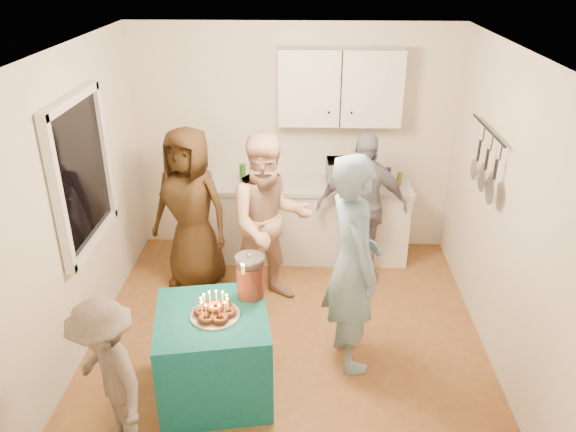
{
  "coord_description": "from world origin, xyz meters",
  "views": [
    {
      "loc": [
        0.16,
        -4.1,
        3.3
      ],
      "look_at": [
        0.0,
        0.35,
        1.15
      ],
      "focal_mm": 35.0,
      "sensor_mm": 36.0,
      "label": 1
    }
  ],
  "objects_px": {
    "counter": "(309,222)",
    "woman_back_center": "(270,222)",
    "microwave": "(349,172)",
    "punch_jar": "(250,277)",
    "woman_back_left": "(191,209)",
    "woman_back_right": "(362,207)",
    "child_near_left": "(108,376)",
    "man_birthday": "(353,264)",
    "party_table": "(214,354)"
  },
  "relations": [
    {
      "from": "counter",
      "to": "woman_back_center",
      "type": "xyz_separation_m",
      "value": [
        -0.39,
        -0.95,
        0.46
      ]
    },
    {
      "from": "counter",
      "to": "microwave",
      "type": "bearing_deg",
      "value": 0.0
    },
    {
      "from": "punch_jar",
      "to": "woman_back_left",
      "type": "distance_m",
      "value": 1.58
    },
    {
      "from": "microwave",
      "to": "woman_back_left",
      "type": "xyz_separation_m",
      "value": [
        -1.65,
        -0.64,
        -0.18
      ]
    },
    {
      "from": "woman_back_right",
      "to": "child_near_left",
      "type": "relative_size",
      "value": 1.33
    },
    {
      "from": "counter",
      "to": "man_birthday",
      "type": "distance_m",
      "value": 1.94
    },
    {
      "from": "party_table",
      "to": "child_near_left",
      "type": "distance_m",
      "value": 0.87
    },
    {
      "from": "counter",
      "to": "party_table",
      "type": "relative_size",
      "value": 2.59
    },
    {
      "from": "child_near_left",
      "to": "woman_back_center",
      "type": "bearing_deg",
      "value": 108.69
    },
    {
      "from": "man_birthday",
      "to": "woman_back_right",
      "type": "bearing_deg",
      "value": -23.44
    },
    {
      "from": "party_table",
      "to": "microwave",
      "type": "bearing_deg",
      "value": 62.82
    },
    {
      "from": "man_birthday",
      "to": "woman_back_center",
      "type": "distance_m",
      "value": 1.16
    },
    {
      "from": "party_table",
      "to": "woman_back_left",
      "type": "distance_m",
      "value": 1.79
    },
    {
      "from": "counter",
      "to": "microwave",
      "type": "distance_m",
      "value": 0.75
    },
    {
      "from": "punch_jar",
      "to": "woman_back_left",
      "type": "height_order",
      "value": "woman_back_left"
    },
    {
      "from": "child_near_left",
      "to": "party_table",
      "type": "bearing_deg",
      "value": 86.8
    },
    {
      "from": "microwave",
      "to": "woman_back_left",
      "type": "bearing_deg",
      "value": -161.42
    },
    {
      "from": "child_near_left",
      "to": "counter",
      "type": "bearing_deg",
      "value": 110.44
    },
    {
      "from": "man_birthday",
      "to": "woman_back_right",
      "type": "height_order",
      "value": "man_birthday"
    },
    {
      "from": "microwave",
      "to": "woman_back_left",
      "type": "distance_m",
      "value": 1.78
    },
    {
      "from": "microwave",
      "to": "party_table",
      "type": "relative_size",
      "value": 0.58
    },
    {
      "from": "party_table",
      "to": "punch_jar",
      "type": "height_order",
      "value": "punch_jar"
    },
    {
      "from": "counter",
      "to": "man_birthday",
      "type": "xyz_separation_m",
      "value": [
        0.35,
        -1.83,
        0.52
      ]
    },
    {
      "from": "man_birthday",
      "to": "punch_jar",
      "type": "bearing_deg",
      "value": 87.55
    },
    {
      "from": "woman_back_left",
      "to": "child_near_left",
      "type": "height_order",
      "value": "woman_back_left"
    },
    {
      "from": "woman_back_right",
      "to": "punch_jar",
      "type": "bearing_deg",
      "value": -124.19
    },
    {
      "from": "woman_back_left",
      "to": "woman_back_right",
      "type": "xyz_separation_m",
      "value": [
        1.76,
        0.2,
        -0.05
      ]
    },
    {
      "from": "punch_jar",
      "to": "woman_back_center",
      "type": "height_order",
      "value": "woman_back_center"
    },
    {
      "from": "woman_back_center",
      "to": "child_near_left",
      "type": "xyz_separation_m",
      "value": [
        -1.0,
        -1.89,
        -0.27
      ]
    },
    {
      "from": "man_birthday",
      "to": "party_table",
      "type": "bearing_deg",
      "value": 97.14
    },
    {
      "from": "counter",
      "to": "punch_jar",
      "type": "bearing_deg",
      "value": -103.22
    },
    {
      "from": "punch_jar",
      "to": "child_near_left",
      "type": "bearing_deg",
      "value": -138.63
    },
    {
      "from": "party_table",
      "to": "man_birthday",
      "type": "bearing_deg",
      "value": 22.66
    },
    {
      "from": "man_birthday",
      "to": "woman_back_right",
      "type": "relative_size",
      "value": 1.17
    },
    {
      "from": "punch_jar",
      "to": "woman_back_right",
      "type": "distance_m",
      "value": 1.89
    },
    {
      "from": "microwave",
      "to": "woman_back_center",
      "type": "bearing_deg",
      "value": -133.32
    },
    {
      "from": "microwave",
      "to": "woman_back_right",
      "type": "xyz_separation_m",
      "value": [
        0.12,
        -0.43,
        -0.23
      ]
    },
    {
      "from": "woman_back_center",
      "to": "woman_back_right",
      "type": "distance_m",
      "value": 1.07
    },
    {
      "from": "counter",
      "to": "woman_back_center",
      "type": "height_order",
      "value": "woman_back_center"
    },
    {
      "from": "party_table",
      "to": "punch_jar",
      "type": "distance_m",
      "value": 0.67
    },
    {
      "from": "microwave",
      "to": "child_near_left",
      "type": "distance_m",
      "value": 3.4
    },
    {
      "from": "counter",
      "to": "punch_jar",
      "type": "relative_size",
      "value": 6.47
    },
    {
      "from": "counter",
      "to": "child_near_left",
      "type": "distance_m",
      "value": 3.16
    },
    {
      "from": "punch_jar",
      "to": "man_birthday",
      "type": "xyz_separation_m",
      "value": [
        0.82,
        0.19,
        0.02
      ]
    },
    {
      "from": "counter",
      "to": "man_birthday",
      "type": "height_order",
      "value": "man_birthday"
    },
    {
      "from": "woman_back_center",
      "to": "counter",
      "type": "bearing_deg",
      "value": 50.2
    },
    {
      "from": "counter",
      "to": "woman_back_right",
      "type": "distance_m",
      "value": 0.79
    },
    {
      "from": "counter",
      "to": "woman_back_right",
      "type": "relative_size",
      "value": 1.34
    },
    {
      "from": "woman_back_center",
      "to": "microwave",
      "type": "bearing_deg",
      "value": 31.94
    },
    {
      "from": "woman_back_left",
      "to": "woman_back_center",
      "type": "bearing_deg",
      "value": -1.57
    }
  ]
}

